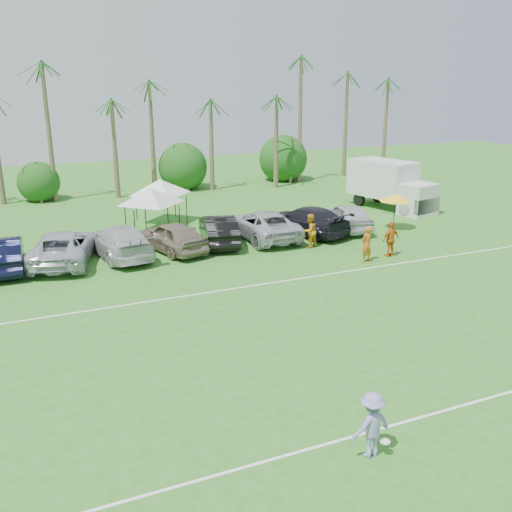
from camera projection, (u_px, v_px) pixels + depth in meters
name	position (u px, v px, depth m)	size (l,w,h in m)	color
ground	(411.00, 478.00, 13.98)	(120.00, 120.00, 0.00)	#307021
field_lines	(273.00, 344.00, 20.97)	(80.00, 12.10, 0.01)	white
palm_tree_4	(58.00, 104.00, 43.44)	(2.40, 2.40, 8.90)	brown
palm_tree_5	(111.00, 92.00, 44.71)	(2.40, 2.40, 9.90)	brown
palm_tree_6	(160.00, 80.00, 45.99)	(2.40, 2.40, 10.90)	brown
palm_tree_7	(207.00, 70.00, 47.27)	(2.40, 2.40, 11.90)	brown
palm_tree_8	(261.00, 101.00, 49.95)	(2.40, 2.40, 8.90)	brown
palm_tree_9	(312.00, 90.00, 51.61)	(2.40, 2.40, 9.90)	brown
palm_tree_10	(359.00, 80.00, 53.27)	(2.40, 2.40, 10.90)	brown
palm_tree_11	(395.00, 71.00, 54.55)	(2.40, 2.40, 11.90)	brown
bush_tree_1	(38.00, 178.00, 45.24)	(4.00, 4.00, 4.00)	brown
bush_tree_2	(184.00, 169.00, 49.84)	(4.00, 4.00, 4.00)	brown
bush_tree_3	(286.00, 162.00, 53.67)	(4.00, 4.00, 4.00)	brown
sideline_player_a	(367.00, 244.00, 30.22)	(0.71, 0.46, 1.94)	#CC6416
sideline_player_b	(310.00, 231.00, 32.75)	(0.96, 0.75, 1.98)	orange
sideline_player_c	(391.00, 239.00, 31.10)	(1.15, 0.48, 1.95)	#CB6616
box_truck	(391.00, 184.00, 42.34)	(4.05, 7.20, 3.51)	silver
canopy_tent_left	(150.00, 188.00, 34.94)	(4.26, 4.26, 3.45)	black
canopy_tent_right	(160.00, 179.00, 37.83)	(4.27, 4.27, 3.46)	black
market_umbrella	(396.00, 197.00, 36.39)	(2.10, 2.10, 2.34)	black
frisbee_player	(371.00, 425.00, 14.55)	(1.22, 0.77, 1.81)	#8584BB
parked_car_1	(3.00, 254.00, 28.87)	(1.84, 5.28, 1.74)	black
parked_car_2	(63.00, 247.00, 30.02)	(2.88, 6.26, 1.74)	#B2B8C0
parked_car_3	(119.00, 241.00, 31.09)	(2.44, 5.99, 1.74)	#BDBDBD
parked_car_4	(172.00, 237.00, 32.01)	(2.05, 5.10, 1.74)	gray
parked_car_5	(219.00, 230.00, 33.48)	(1.84, 5.28, 1.74)	black
parked_car_6	(263.00, 225.00, 34.62)	(2.88, 6.26, 1.74)	#B1B2B6
parked_car_7	(306.00, 220.00, 35.66)	(2.44, 5.99, 1.74)	black
parked_car_8	(347.00, 216.00, 36.70)	(2.05, 5.10, 1.74)	silver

